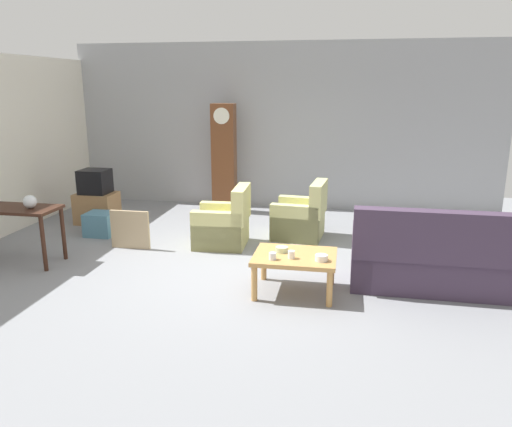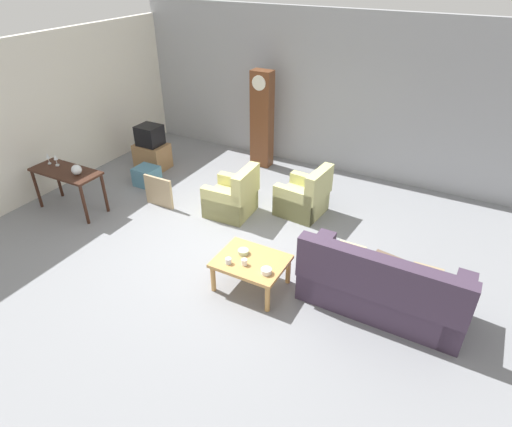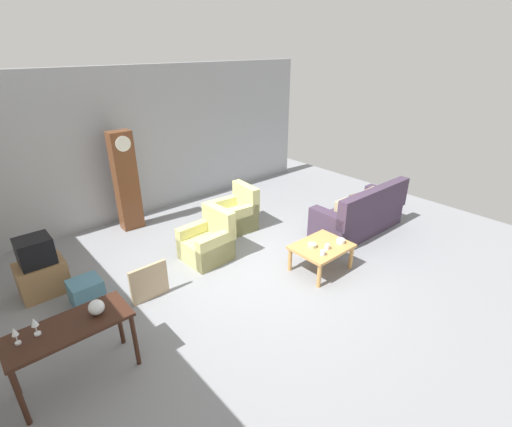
{
  "view_description": "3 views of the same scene",
  "coord_description": "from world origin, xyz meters",
  "px_view_note": "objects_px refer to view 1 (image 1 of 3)",
  "views": [
    {
      "loc": [
        1.29,
        -6.18,
        2.39
      ],
      "look_at": [
        0.11,
        0.18,
        0.71
      ],
      "focal_mm": 34.73,
      "sensor_mm": 36.0,
      "label": 1
    },
    {
      "loc": [
        3.02,
        -4.8,
        4.1
      ],
      "look_at": [
        0.4,
        0.06,
        0.7
      ],
      "focal_mm": 30.09,
      "sensor_mm": 36.0,
      "label": 2
    },
    {
      "loc": [
        -3.7,
        -4.12,
        3.6
      ],
      "look_at": [
        0.3,
        0.49,
        0.78
      ],
      "focal_mm": 26.01,
      "sensor_mm": 36.0,
      "label": 3
    }
  ],
  "objects_px": {
    "coffee_table_wood": "(295,260)",
    "storage_box_blue": "(101,224)",
    "armchair_olive_near": "(224,226)",
    "framed_picture_leaning": "(130,230)",
    "bowl_shallow_green": "(282,249)",
    "glass_dome_cloche": "(30,202)",
    "armchair_olive_far": "(301,219)",
    "tv_stand_cabinet": "(97,208)",
    "tv_crt": "(95,181)",
    "couch_floral": "(441,261)",
    "cup_blue_rimmed": "(273,256)",
    "console_table_dark": "(11,215)",
    "cup_white_porcelain": "(291,255)",
    "grandfather_clock": "(224,158)",
    "bowl_white_stacked": "(321,258)"
  },
  "relations": [
    {
      "from": "coffee_table_wood",
      "to": "storage_box_blue",
      "type": "xyz_separation_m",
      "value": [
        -3.37,
        1.73,
        -0.21
      ]
    },
    {
      "from": "armchair_olive_near",
      "to": "framed_picture_leaning",
      "type": "relative_size",
      "value": 1.53
    },
    {
      "from": "bowl_shallow_green",
      "to": "glass_dome_cloche",
      "type": "bearing_deg",
      "value": 176.0
    },
    {
      "from": "armchair_olive_near",
      "to": "armchair_olive_far",
      "type": "distance_m",
      "value": 1.28
    },
    {
      "from": "tv_stand_cabinet",
      "to": "framed_picture_leaning",
      "type": "xyz_separation_m",
      "value": [
        1.19,
        -1.24,
        0.02
      ]
    },
    {
      "from": "tv_crt",
      "to": "glass_dome_cloche",
      "type": "xyz_separation_m",
      "value": [
        0.19,
        -2.1,
        0.13
      ]
    },
    {
      "from": "couch_floral",
      "to": "tv_stand_cabinet",
      "type": "height_order",
      "value": "couch_floral"
    },
    {
      "from": "cup_blue_rimmed",
      "to": "bowl_shallow_green",
      "type": "xyz_separation_m",
      "value": [
        0.07,
        0.29,
        -0.01
      ]
    },
    {
      "from": "console_table_dark",
      "to": "cup_white_porcelain",
      "type": "distance_m",
      "value": 3.92
    },
    {
      "from": "framed_picture_leaning",
      "to": "bowl_shallow_green",
      "type": "relative_size",
      "value": 3.9
    },
    {
      "from": "console_table_dark",
      "to": "couch_floral",
      "type": "bearing_deg",
      "value": 0.8
    },
    {
      "from": "tv_crt",
      "to": "console_table_dark",
      "type": "bearing_deg",
      "value": -93.52
    },
    {
      "from": "glass_dome_cloche",
      "to": "cup_blue_rimmed",
      "type": "distance_m",
      "value": 3.43
    },
    {
      "from": "grandfather_clock",
      "to": "bowl_white_stacked",
      "type": "height_order",
      "value": "grandfather_clock"
    },
    {
      "from": "tv_stand_cabinet",
      "to": "cup_white_porcelain",
      "type": "bearing_deg",
      "value": -34.13
    },
    {
      "from": "coffee_table_wood",
      "to": "tv_crt",
      "type": "distance_m",
      "value": 4.51
    },
    {
      "from": "armchair_olive_near",
      "to": "coffee_table_wood",
      "type": "xyz_separation_m",
      "value": [
        1.25,
        -1.59,
        0.09
      ]
    },
    {
      "from": "framed_picture_leaning",
      "to": "cup_white_porcelain",
      "type": "height_order",
      "value": "framed_picture_leaning"
    },
    {
      "from": "storage_box_blue",
      "to": "cup_white_porcelain",
      "type": "bearing_deg",
      "value": -29.1
    },
    {
      "from": "armchair_olive_near",
      "to": "glass_dome_cloche",
      "type": "xyz_separation_m",
      "value": [
        -2.35,
        -1.27,
        0.57
      ]
    },
    {
      "from": "storage_box_blue",
      "to": "bowl_white_stacked",
      "type": "height_order",
      "value": "bowl_white_stacked"
    },
    {
      "from": "storage_box_blue",
      "to": "glass_dome_cloche",
      "type": "height_order",
      "value": "glass_dome_cloche"
    },
    {
      "from": "couch_floral",
      "to": "console_table_dark",
      "type": "xyz_separation_m",
      "value": [
        -5.63,
        -0.08,
        0.32
      ]
    },
    {
      "from": "framed_picture_leaning",
      "to": "bowl_white_stacked",
      "type": "xyz_separation_m",
      "value": [
        2.92,
        -1.33,
        0.21
      ]
    },
    {
      "from": "armchair_olive_far",
      "to": "armchair_olive_near",
      "type": "bearing_deg",
      "value": -151.07
    },
    {
      "from": "storage_box_blue",
      "to": "glass_dome_cloche",
      "type": "bearing_deg",
      "value": -99.29
    },
    {
      "from": "console_table_dark",
      "to": "framed_picture_leaning",
      "type": "xyz_separation_m",
      "value": [
        1.32,
        0.86,
        -0.38
      ]
    },
    {
      "from": "armchair_olive_near",
      "to": "console_table_dark",
      "type": "height_order",
      "value": "armchair_olive_near"
    },
    {
      "from": "grandfather_clock",
      "to": "tv_stand_cabinet",
      "type": "distance_m",
      "value": 2.51
    },
    {
      "from": "tv_stand_cabinet",
      "to": "glass_dome_cloche",
      "type": "relative_size",
      "value": 3.81
    },
    {
      "from": "glass_dome_cloche",
      "to": "armchair_olive_far",
      "type": "bearing_deg",
      "value": 28.61
    },
    {
      "from": "console_table_dark",
      "to": "tv_crt",
      "type": "height_order",
      "value": "tv_crt"
    },
    {
      "from": "grandfather_clock",
      "to": "console_table_dark",
      "type": "bearing_deg",
      "value": -122.49
    },
    {
      "from": "tv_crt",
      "to": "framed_picture_leaning",
      "type": "bearing_deg",
      "value": -46.17
    },
    {
      "from": "armchair_olive_near",
      "to": "grandfather_clock",
      "type": "relative_size",
      "value": 0.45
    },
    {
      "from": "tv_crt",
      "to": "cup_blue_rimmed",
      "type": "distance_m",
      "value": 4.43
    },
    {
      "from": "tv_stand_cabinet",
      "to": "couch_floral",
      "type": "bearing_deg",
      "value": -20.11
    },
    {
      "from": "grandfather_clock",
      "to": "storage_box_blue",
      "type": "distance_m",
      "value": 2.67
    },
    {
      "from": "tv_stand_cabinet",
      "to": "cup_white_porcelain",
      "type": "relative_size",
      "value": 7.54
    },
    {
      "from": "grandfather_clock",
      "to": "framed_picture_leaning",
      "type": "relative_size",
      "value": 3.43
    },
    {
      "from": "armchair_olive_near",
      "to": "framed_picture_leaning",
      "type": "height_order",
      "value": "armchair_olive_near"
    },
    {
      "from": "glass_dome_cloche",
      "to": "cup_blue_rimmed",
      "type": "xyz_separation_m",
      "value": [
        3.37,
        -0.53,
        -0.37
      ]
    },
    {
      "from": "storage_box_blue",
      "to": "glass_dome_cloche",
      "type": "xyz_separation_m",
      "value": [
        -0.23,
        -1.41,
        0.69
      ]
    },
    {
      "from": "console_table_dark",
      "to": "bowl_shallow_green",
      "type": "height_order",
      "value": "console_table_dark"
    },
    {
      "from": "tv_stand_cabinet",
      "to": "coffee_table_wood",
      "type": "bearing_deg",
      "value": -32.52
    },
    {
      "from": "tv_crt",
      "to": "couch_floral",
      "type": "bearing_deg",
      "value": -20.11
    },
    {
      "from": "coffee_table_wood",
      "to": "couch_floral",
      "type": "bearing_deg",
      "value": 13.3
    },
    {
      "from": "tv_crt",
      "to": "cup_white_porcelain",
      "type": "xyz_separation_m",
      "value": [
        3.76,
        -2.55,
        -0.24
      ]
    },
    {
      "from": "cup_blue_rimmed",
      "to": "bowl_shallow_green",
      "type": "distance_m",
      "value": 0.3
    },
    {
      "from": "cup_blue_rimmed",
      "to": "framed_picture_leaning",
      "type": "bearing_deg",
      "value": 149.58
    }
  ]
}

